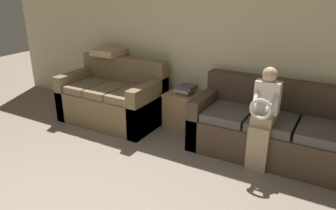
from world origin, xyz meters
The scene contains 7 objects.
wall_back centered at (0.00, 3.14, 1.27)m, with size 7.61×0.06×2.55m.
couch_main centered at (1.22, 2.67, 0.33)m, with size 2.00×0.87×0.91m.
couch_side centered at (-1.21, 2.54, 0.35)m, with size 1.52×0.90×0.96m.
child_left_seated centered at (1.15, 2.31, 0.66)m, with size 0.28×0.37×1.19m.
side_shelf centered at (-0.11, 2.86, 0.27)m, with size 0.58×0.47×0.53m.
book_stack centered at (-0.11, 2.86, 0.60)m, with size 0.26×0.29×0.13m.
throw_pillow centered at (-1.51, 2.85, 1.01)m, with size 0.44×0.44×0.10m.
Camera 1 is at (1.91, -1.21, 2.09)m, focal length 35.00 mm.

